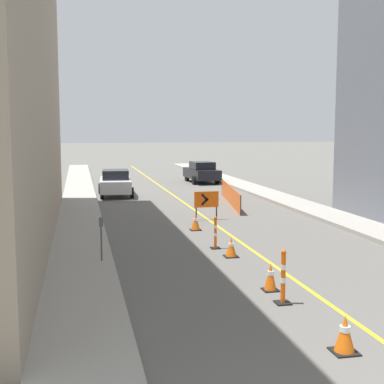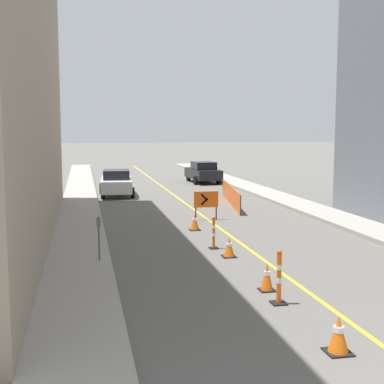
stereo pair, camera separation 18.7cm
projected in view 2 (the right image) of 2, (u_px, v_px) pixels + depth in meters
name	position (u px, v px, depth m)	size (l,w,h in m)	color
lane_stripe	(177.00, 197.00, 31.72)	(0.12, 55.09, 0.01)	gold
sidewalk_left	(80.00, 198.00, 30.59)	(1.90, 55.09, 0.17)	#9E998E
sidewalk_right	(267.00, 193.00, 32.84)	(1.90, 55.09, 0.17)	#9E998E
traffic_cone_nearest	(339.00, 335.00, 9.66)	(0.46, 0.46, 0.70)	black
traffic_cone_second	(267.00, 277.00, 13.39)	(0.39, 0.39, 0.71)	black
traffic_cone_third	(229.00, 247.00, 16.92)	(0.43, 0.43, 0.63)	black
traffic_cone_fourth	(195.00, 222.00, 21.38)	(0.44, 0.44, 0.66)	black
delineator_post_front	(279.00, 280.00, 12.36)	(0.35, 0.35, 1.28)	black
delineator_post_rear	(214.00, 235.00, 18.08)	(0.31, 0.31, 1.11)	black
arrow_barricade_primary	(206.00, 200.00, 23.75)	(1.10, 0.08, 1.27)	#EF560C
safety_mesh_fence	(231.00, 195.00, 28.84)	(1.31, 7.97, 0.97)	#EF560C
parked_car_curb_near	(116.00, 183.00, 32.24)	(2.05, 4.40, 1.59)	silver
parked_car_curb_mid	(203.00, 172.00, 40.11)	(2.05, 4.40, 1.59)	black
parking_meter_near_curb	(99.00, 230.00, 15.69)	(0.12, 0.11, 1.31)	#4C4C51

